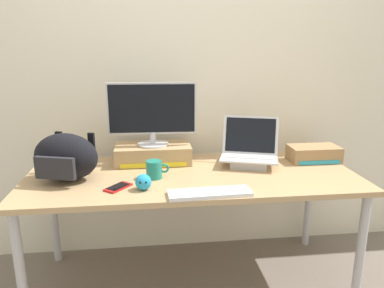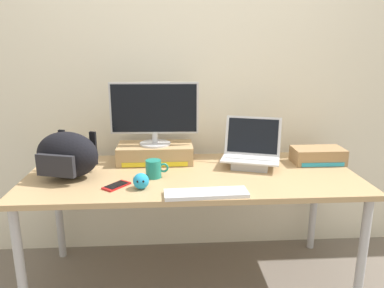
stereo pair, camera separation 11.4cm
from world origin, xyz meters
The scene contains 12 objects.
ground_plane centered at (0.00, 0.00, 0.00)m, with size 20.00×20.00×0.00m, color #70665B.
back_wall centered at (0.00, 0.50, 1.30)m, with size 7.00×0.10×2.60m, color silver.
desk centered at (0.00, 0.00, 0.66)m, with size 1.94×0.81×0.73m.
toner_box_yellow centered at (-0.22, 0.25, 0.78)m, with size 0.48×0.25×0.11m.
desktop_monitor centered at (-0.22, 0.25, 1.05)m, with size 0.56×0.20×0.40m.
open_laptop centered at (0.38, 0.11, 0.79)m, with size 0.41×0.35×0.30m.
external_keyboard centered at (0.05, -0.34, 0.74)m, with size 0.43×0.14×0.02m.
messenger_backpack centered at (-0.71, -0.02, 0.86)m, with size 0.41×0.32×0.27m.
coffee_mug centered at (-0.22, -0.06, 0.78)m, with size 0.13×0.09×0.10m.
cell_phone centered at (-0.42, -0.19, 0.73)m, with size 0.15×0.16×0.01m.
plush_toy centered at (-0.28, -0.23, 0.77)m, with size 0.08×0.08×0.08m.
toner_box_cyan centered at (0.82, 0.15, 0.78)m, with size 0.32×0.18×0.10m.
Camera 1 is at (-0.24, -2.05, 1.46)m, focal length 34.47 mm.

